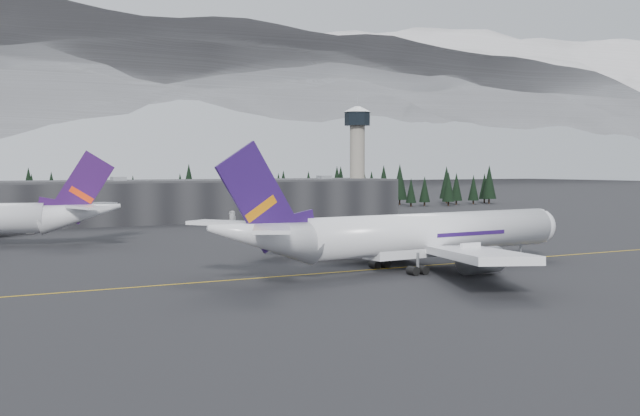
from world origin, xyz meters
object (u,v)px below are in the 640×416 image
control_tower (357,147)px  gse_vehicle_a (30,232)px  gse_vehicle_b (233,223)px  terminal (152,201)px  jet_main (405,235)px

control_tower → gse_vehicle_a: (-114.70, -31.61, -22.77)m
gse_vehicle_a → gse_vehicle_b: (54.92, 1.75, 0.09)m
gse_vehicle_b → terminal: bearing=177.4°
gse_vehicle_b → control_tower: bearing=84.4°
jet_main → gse_vehicle_a: size_ratio=15.25×
terminal → control_tower: control_tower is taller
jet_main → gse_vehicle_a: bearing=107.8°
jet_main → gse_vehicle_b: (13.83, 103.89, -5.04)m
terminal → control_tower: (75.00, 3.00, 17.11)m
terminal → gse_vehicle_a: (-39.70, -28.61, -5.67)m
terminal → jet_main: 130.76m
terminal → gse_vehicle_a: 49.26m
terminal → gse_vehicle_a: size_ratio=35.05×
jet_main → gse_vehicle_b: 104.93m
control_tower → gse_vehicle_a: control_tower is taller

